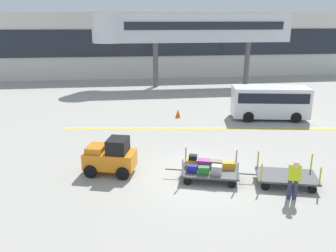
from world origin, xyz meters
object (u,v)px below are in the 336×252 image
Objects in this scene: baggage_tug at (111,157)px; baggage_cart_lead at (208,168)px; shuttle_van at (270,100)px; baggage_handler at (294,178)px; baggage_cart_middle at (286,176)px; safety_cone_near at (178,113)px.

baggage_tug is 4.10m from baggage_cart_lead.
shuttle_van is (10.02, 7.18, 0.48)m from baggage_tug.
baggage_tug is 1.48× the size of baggage_handler.
safety_cone_near is at bearing 105.36° from baggage_cart_middle.
baggage_handler is 11.54m from safety_cone_near.
baggage_cart_middle is at bearing -108.95° from shuttle_van.
baggage_handler is (6.58, -3.09, 0.11)m from baggage_tug.
baggage_tug is 7.17m from baggage_cart_middle.
baggage_cart_middle is 1.33m from baggage_handler.
baggage_cart_lead is 0.61× the size of shuttle_van.
baggage_cart_lead reaches higher than safety_cone_near.
safety_cone_near is (4.13, 8.16, -0.48)m from baggage_tug.
baggage_handler reaches higher than baggage_cart_lead.
baggage_handler is at bearing -25.19° from baggage_tug.
baggage_tug is at bearing -116.83° from safety_cone_near.
baggage_cart_middle is 9.65m from shuttle_van.
shuttle_van is at bearing 71.05° from baggage_cart_middle.
shuttle_van is at bearing 71.48° from baggage_handler.
baggage_cart_lead is 9.22m from safety_cone_near.
shuttle_van is 9.19× the size of safety_cone_near.
safety_cone_near is at bearing 170.49° from shuttle_van.
shuttle_van reaches higher than baggage_cart_middle.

